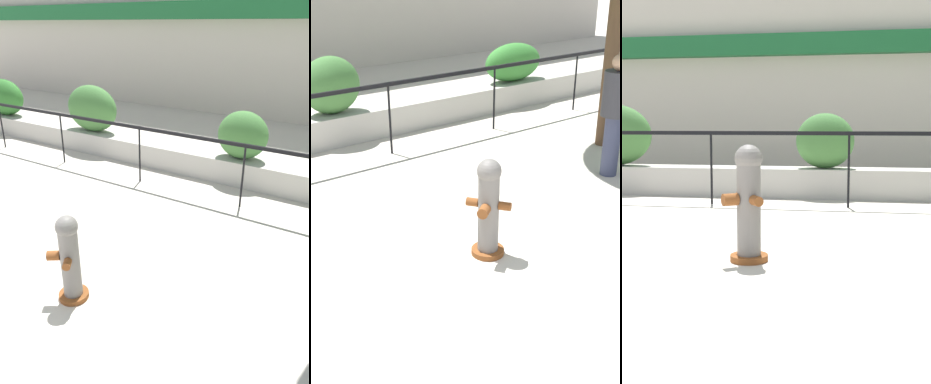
# 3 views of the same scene
# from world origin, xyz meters

# --- Properties ---
(building_facade) EXTENTS (30.00, 1.36, 8.00)m
(building_facade) POSITION_xyz_m (0.00, 11.98, 3.99)
(building_facade) COLOR beige
(building_facade) RESTS_ON ground
(planter_wall_low) EXTENTS (18.00, 0.70, 0.50)m
(planter_wall_low) POSITION_xyz_m (0.00, 6.00, 0.25)
(planter_wall_low) COLOR #B7B2A8
(planter_wall_low) RESTS_ON ground
(fence_railing_segment) EXTENTS (15.00, 0.05, 1.15)m
(fence_railing_segment) POSITION_xyz_m (-0.00, 4.90, 1.02)
(fence_railing_segment) COLOR black
(fence_railing_segment) RESTS_ON ground
(hedge_bush_2) EXTENTS (1.00, 0.70, 0.94)m
(hedge_bush_2) POSITION_xyz_m (1.69, 6.00, 0.97)
(hedge_bush_2) COLOR #427538
(hedge_bush_2) RESTS_ON planter_wall_low
(fire_hydrant) EXTENTS (0.49, 0.49, 1.08)m
(fire_hydrant) POSITION_xyz_m (1.36, 1.55, 0.55)
(fire_hydrant) COLOR brown
(fire_hydrant) RESTS_ON ground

